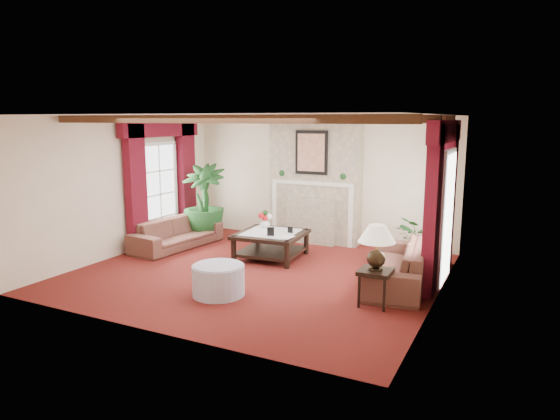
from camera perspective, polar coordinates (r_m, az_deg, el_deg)
The scene contains 23 objects.
floor at distance 8.79m, azimuth -2.50°, elevation -7.14°, with size 6.00×6.00×0.00m, color #4E0F0E.
ceiling at distance 8.38m, azimuth -2.65°, elevation 10.76°, with size 6.00×6.00×0.00m, color white.
back_wall at distance 10.94m, azimuth 4.44°, elevation 3.56°, with size 6.00×0.02×2.70m, color beige.
left_wall at distance 10.26m, azimuth -17.40°, elevation 2.67°, with size 0.02×5.50×2.70m, color beige.
right_wall at distance 7.51m, azimuth 17.86°, elevation -0.03°, with size 0.02×5.50×2.70m, color beige.
ceiling_beams at distance 8.38m, azimuth -2.64°, elevation 10.35°, with size 6.00×3.00×0.12m, color #3A2412, non-canonical shape.
fireplace at distance 10.68m, azimuth 4.13°, elevation 10.66°, with size 2.00×0.52×2.70m, color tan, non-canonical shape.
french_door_left at distance 10.92m, azimuth -13.86°, elevation 7.39°, with size 0.10×1.10×2.16m, color white, non-canonical shape.
french_door_right at distance 8.41m, azimuth 19.01°, elevation 6.32°, with size 0.10×1.10×2.16m, color white, non-canonical shape.
curtains_left at distance 10.83m, azimuth -13.51°, elevation 9.61°, with size 0.20×2.40×2.55m, color #450915, non-canonical shape.
curtains_right at distance 8.41m, azimuth 18.43°, elevation 9.22°, with size 0.20×2.40×2.55m, color #450915, non-canonical shape.
sofa_left at distance 10.56m, azimuth -11.74°, elevation -2.09°, with size 0.83×2.11×0.80m, color #3B101C.
sofa_right at distance 8.31m, azimuth 13.24°, elevation -5.27°, with size 0.95×2.32×0.88m, color #3B101C.
potted_palm at distance 11.21m, azimuth -8.63°, elevation -0.94°, with size 1.36×1.86×0.93m, color black.
small_plant at distance 9.46m, azimuth 15.48°, elevation -4.03°, with size 1.20×1.20×0.70m, color black.
coffee_table at distance 9.61m, azimuth -1.03°, elevation -4.05°, with size 1.22×1.22×0.50m, color black, non-canonical shape.
side_table at distance 7.34m, azimuth 10.81°, elevation -8.71°, with size 0.45×0.45×0.53m, color black, non-canonical shape.
ottoman at distance 7.69m, azimuth -7.05°, elevation -7.97°, with size 0.79×0.79×0.46m, color #928FA2.
table_lamp at distance 7.17m, azimuth 10.97°, elevation -4.15°, with size 0.53×0.53×0.67m, color black, non-canonical shape.
flower_vase at distance 9.93m, azimuth -1.72°, elevation -1.50°, with size 0.24×0.25×0.20m, color silver.
book at distance 9.14m, azimuth 0.08°, elevation -2.19°, with size 0.23×0.04×0.31m, color black.
photo_frame_a at distance 9.21m, azimuth -1.08°, elevation -2.51°, with size 0.13×0.02×0.18m, color black, non-canonical shape.
photo_frame_b at distance 9.46m, azimuth 1.18°, elevation -2.31°, with size 0.10×0.02×0.13m, color black, non-canonical shape.
Camera 1 is at (4.07, -7.32, 2.64)m, focal length 32.00 mm.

